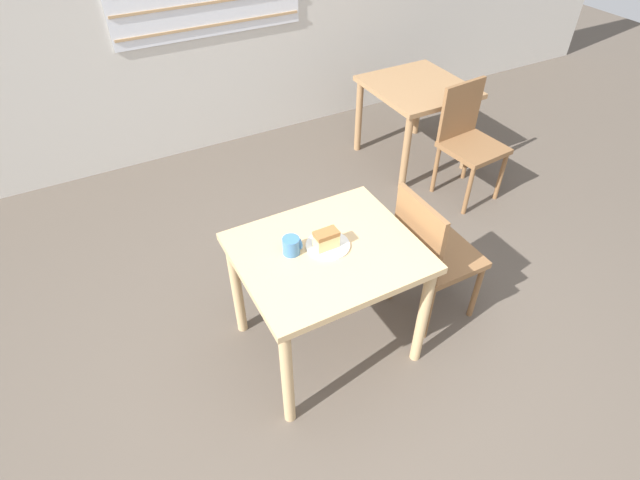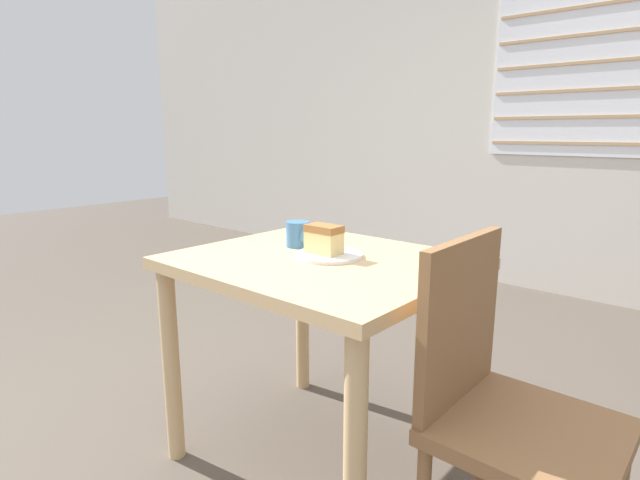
# 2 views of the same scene
# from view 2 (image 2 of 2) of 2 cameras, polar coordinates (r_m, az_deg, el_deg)

# --- Properties ---
(wall_back) EXTENTS (10.00, 0.09, 2.80)m
(wall_back) POSITION_cam_2_polar(r_m,az_deg,el_deg) (3.97, 26.18, 14.44)
(wall_back) COLOR beige
(wall_back) RESTS_ON ground_plane
(dining_table_near) EXTENTS (0.92, 0.78, 0.76)m
(dining_table_near) POSITION_cam_2_polar(r_m,az_deg,el_deg) (1.71, 0.12, -5.92)
(dining_table_near) COLOR tan
(dining_table_near) RESTS_ON ground_plane
(chair_near_window) EXTENTS (0.42, 0.42, 0.91)m
(chair_near_window) POSITION_cam_2_polar(r_m,az_deg,el_deg) (1.41, 20.07, -17.10)
(chair_near_window) COLOR brown
(chair_near_window) RESTS_ON ground_plane
(plate) EXTENTS (0.23, 0.23, 0.01)m
(plate) POSITION_cam_2_polar(r_m,az_deg,el_deg) (1.68, 1.01, -1.74)
(plate) COLOR white
(plate) RESTS_ON dining_table_near
(cake_slice) EXTENTS (0.12, 0.07, 0.10)m
(cake_slice) POSITION_cam_2_polar(r_m,az_deg,el_deg) (1.67, 0.44, 0.10)
(cake_slice) COLOR #E0C67F
(cake_slice) RESTS_ON plate
(coffee_mug) EXTENTS (0.10, 0.09, 0.09)m
(coffee_mug) POSITION_cam_2_polar(r_m,az_deg,el_deg) (1.82, -2.46, 0.66)
(coffee_mug) COLOR teal
(coffee_mug) RESTS_ON dining_table_near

